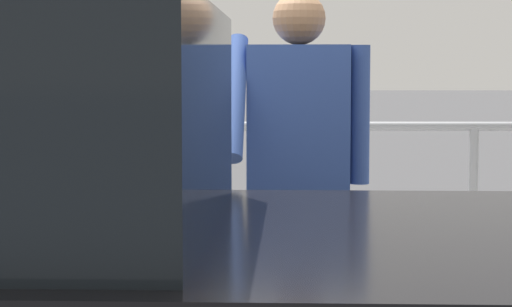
{
  "coord_description": "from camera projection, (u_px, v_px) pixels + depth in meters",
  "views": [
    {
      "loc": [
        0.66,
        -3.95,
        1.57
      ],
      "look_at": [
        0.6,
        0.44,
        1.2
      ],
      "focal_mm": 67.53,
      "sensor_mm": 36.0,
      "label": 1
    }
  ],
  "objects": [
    {
      "name": "background_railing",
      "position": [
        168.0,
        170.0,
        6.3
      ],
      "size": [
        24.06,
        0.06,
        1.1
      ],
      "color": "gray",
      "rests_on": "sidewalk_curb"
    },
    {
      "name": "parking_meter",
      "position": [
        174.0,
        155.0,
        4.34
      ],
      "size": [
        0.15,
        0.16,
        1.49
      ],
      "rotation": [
        0.0,
        0.0,
        3.14
      ],
      "color": "slate",
      "rests_on": "sidewalk_curb"
    },
    {
      "name": "pedestrian_at_meter",
      "position": [
        299.0,
        159.0,
        4.35
      ],
      "size": [
        0.66,
        0.49,
        1.78
      ],
      "rotation": [
        0.0,
        0.0,
        -3.19
      ],
      "color": "black",
      "rests_on": "sidewalk_curb"
    }
  ]
}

